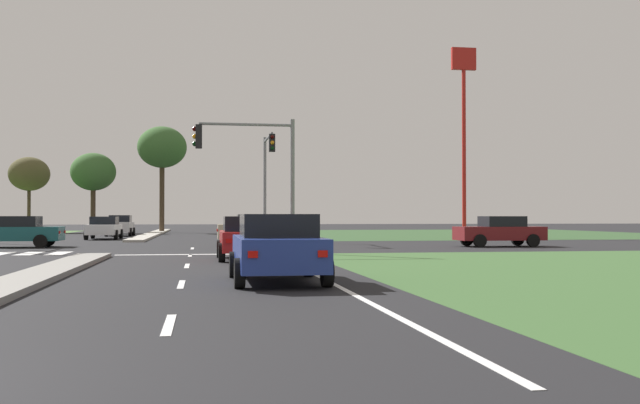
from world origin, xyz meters
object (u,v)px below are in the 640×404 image
Objects in this scene: fastfood_pole_sign at (464,101)px; treeline_third at (93,172)px; car_blue_seventh at (277,247)px; car_silver_eighth at (120,225)px; treeline_second at (29,174)px; treeline_fourth at (162,148)px; traffic_signal_near_right at (256,161)px; car_maroon_fourth at (500,231)px; traffic_signal_far_right at (267,168)px; car_beige_second at (259,229)px; car_teal_third at (14,231)px; car_white_near at (104,228)px; car_red_fifth at (246,237)px.

treeline_third is at bearing 147.06° from fastfood_pole_sign.
car_blue_seventh is 41.09m from car_silver_eighth.
treeline_second is 0.72× the size of treeline_fourth.
fastfood_pole_sign is at bearing -40.27° from treeline_fourth.
traffic_signal_near_right is 0.76× the size of treeline_third.
car_maroon_fourth is at bearing -104.18° from fastfood_pole_sign.
treeline_third reaches higher than car_blue_seventh.
traffic_signal_far_right reaches higher than car_silver_eighth.
car_silver_eighth is 13.52m from treeline_fourth.
treeline_second is (-18.15, 41.43, 1.67)m from traffic_signal_near_right.
car_silver_eighth is (-20.90, 22.72, 0.03)m from car_maroon_fourth.
car_maroon_fourth is (11.75, -3.98, -0.04)m from car_beige_second.
treeline_third is (-0.71, 30.51, 4.71)m from car_teal_third.
car_blue_seventh is (-1.26, -21.58, -0.02)m from car_beige_second.
treeline_third reaches higher than car_white_near.
traffic_signal_near_right reaches higher than car_teal_third.
car_teal_third is 13.69m from traffic_signal_far_right.
treeline_second is at bearing 113.65° from traffic_signal_near_right.
treeline_fourth is (-7.34, 27.27, 3.60)m from traffic_signal_far_right.
treeline_third is (-3.38, 18.42, 4.72)m from car_white_near.
treeline_third is (-11.27, 42.38, 4.72)m from car_red_fifth.
traffic_signal_far_right reaches higher than car_white_near.
car_white_near is 19.32m from treeline_third.
car_silver_eighth reaches higher than car_blue_seventh.
car_maroon_fourth is at bearing -31.31° from traffic_signal_far_right.
car_teal_third is at bearing -78.36° from treeline_second.
car_maroon_fourth is 1.01× the size of car_blue_seventh.
fastfood_pole_sign is (3.83, 15.16, 9.01)m from car_maroon_fourth.
car_beige_second is 1.06× the size of car_red_fifth.
treeline_third is at bearing 102.66° from car_blue_seventh.
car_silver_eighth is at bearing 121.59° from traffic_signal_far_right.
treeline_fourth reaches higher than traffic_signal_near_right.
car_maroon_fourth is at bearing -61.56° from treeline_fourth.
treeline_third reaches higher than car_teal_third.
car_white_near is 0.33× the size of fastfood_pole_sign.
car_white_near is 25.22m from car_red_fifth.
fastfood_pole_sign is (14.90, 8.42, 5.55)m from traffic_signal_far_right.
traffic_signal_near_right is at bearing 113.24° from car_white_near.
fastfood_pole_sign reaches higher than car_red_fifth.
treeline_second is at bearing 168.04° from treeline_fourth.
car_red_fifth is 5.07m from traffic_signal_near_right.
car_beige_second is at bearing 83.52° from car_red_fifth.
traffic_signal_far_right is (1.94, 24.33, 3.44)m from car_blue_seventh.
car_teal_third is at bearing -156.21° from fastfood_pole_sign.
car_red_fifth is 0.97× the size of car_blue_seventh.
car_blue_seventh is (-13.01, -17.60, 0.02)m from car_maroon_fourth.
car_maroon_fourth is 0.79× the size of traffic_signal_near_right.
car_white_near is at bearing 113.24° from traffic_signal_near_right.
car_silver_eighth is at bearing 106.86° from traffic_signal_near_right.
fastfood_pole_sign is 1.39× the size of treeline_fourth.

